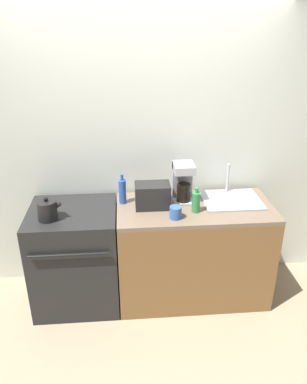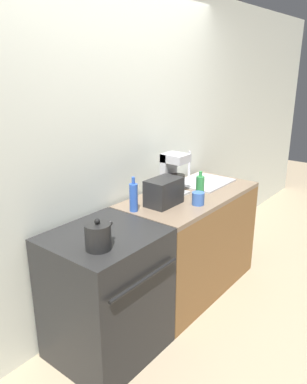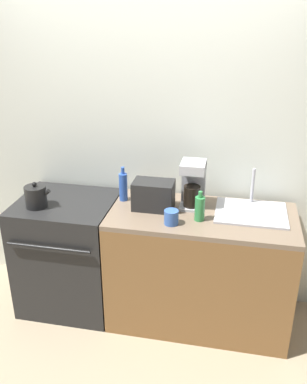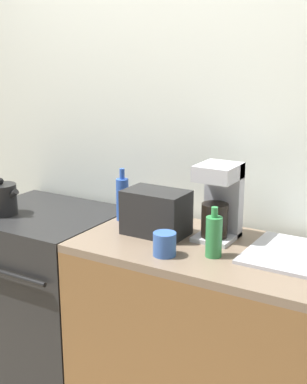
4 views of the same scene
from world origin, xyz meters
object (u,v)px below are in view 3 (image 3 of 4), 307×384
kettle (36,196)px  coffee_maker (193,183)px  bottle_blue (123,186)px  bottle_green (200,208)px  cup_blue (171,217)px  toaster (153,195)px  stove (70,252)px

kettle → coffee_maker: size_ratio=0.57×
kettle → bottle_blue: 0.64m
bottle_green → cup_blue: 0.21m
coffee_maker → toaster: bearing=-159.0°
kettle → cup_blue: size_ratio=1.97×
stove → kettle: bearing=-142.6°
stove → bottle_green: 1.16m
coffee_maker → bottle_blue: (-0.52, -0.01, -0.07)m
stove → bottle_blue: 0.71m
bottle_blue → cup_blue: 0.52m
coffee_maker → bottle_green: bearing=-71.0°
coffee_maker → bottle_green: 0.25m
toaster → bottle_green: 0.37m
toaster → cup_blue: size_ratio=2.91×
stove → cup_blue: size_ratio=9.10×
kettle → bottle_green: size_ratio=0.92×
stove → bottle_blue: bearing=15.0°
coffee_maker → cup_blue: (-0.10, -0.32, -0.13)m
bottle_blue → cup_blue: (0.42, -0.31, -0.06)m
stove → kettle: (-0.17, -0.13, 0.53)m
cup_blue → bottle_green: bearing=27.8°
cup_blue → kettle: bearing=176.4°
toaster → bottle_blue: bottle_blue is taller
kettle → toaster: 0.86m
stove → coffee_maker: 1.15m
kettle → bottle_green: bottle_green is taller
bottle_green → coffee_maker: bearing=109.0°
stove → kettle: kettle is taller
toaster → coffee_maker: 0.30m
coffee_maker → bottle_blue: size_ratio=1.31×
toaster → bottle_green: bottle_green is taller
kettle → coffee_maker: 1.15m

